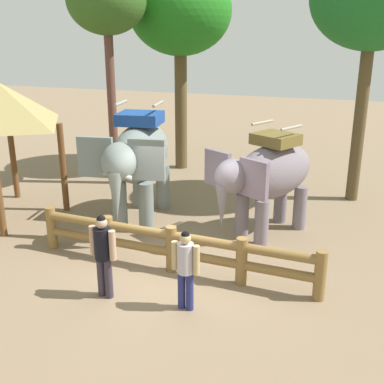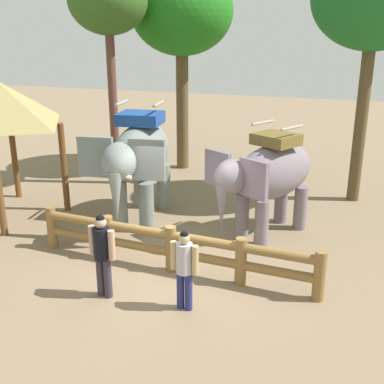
# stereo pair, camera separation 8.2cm
# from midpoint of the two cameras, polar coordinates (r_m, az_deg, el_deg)

# --- Properties ---
(ground_plane) EXTENTS (60.00, 60.00, 0.00)m
(ground_plane) POSITION_cam_midpoint_polar(r_m,az_deg,el_deg) (10.76, -2.36, -9.41)
(ground_plane) COLOR #806A50
(log_fence) EXTENTS (6.61, 0.57, 1.05)m
(log_fence) POSITION_cam_midpoint_polar(r_m,az_deg,el_deg) (10.53, -2.31, -6.40)
(log_fence) COLOR olive
(log_fence) RESTS_ON ground
(elephant_near_left) EXTENTS (2.18, 3.87, 3.27)m
(elephant_near_left) POSITION_cam_midpoint_polar(r_m,az_deg,el_deg) (12.98, -6.15, 4.19)
(elephant_near_left) COLOR slate
(elephant_near_left) RESTS_ON ground
(elephant_center) EXTENTS (2.72, 3.38, 2.90)m
(elephant_center) POSITION_cam_midpoint_polar(r_m,az_deg,el_deg) (12.15, 9.28, 2.00)
(elephant_center) COLOR slate
(elephant_center) RESTS_ON ground
(tourist_woman_in_black) EXTENTS (0.61, 0.39, 1.74)m
(tourist_woman_in_black) POSITION_cam_midpoint_polar(r_m,az_deg,el_deg) (9.54, -10.38, -6.83)
(tourist_woman_in_black) COLOR #352D3B
(tourist_woman_in_black) RESTS_ON ground
(tourist_man_in_blue) EXTENTS (0.57, 0.34, 1.61)m
(tourist_man_in_blue) POSITION_cam_midpoint_polar(r_m,az_deg,el_deg) (9.01, -0.65, -8.65)
(tourist_man_in_blue) COLOR navy
(tourist_man_in_blue) RESTS_ON ground
(tree_back_center) EXTENTS (2.50, 2.50, 7.03)m
(tree_back_center) POSITION_cam_midpoint_polar(r_m,az_deg,el_deg) (16.24, -9.83, 21.23)
(tree_back_center) COLOR brown
(tree_back_center) RESTS_ON ground
(tree_far_right) EXTENTS (3.65, 3.65, 7.28)m
(tree_far_right) POSITION_cam_midpoint_polar(r_m,az_deg,el_deg) (18.02, -1.09, 20.55)
(tree_far_right) COLOR brown
(tree_far_right) RESTS_ON ground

